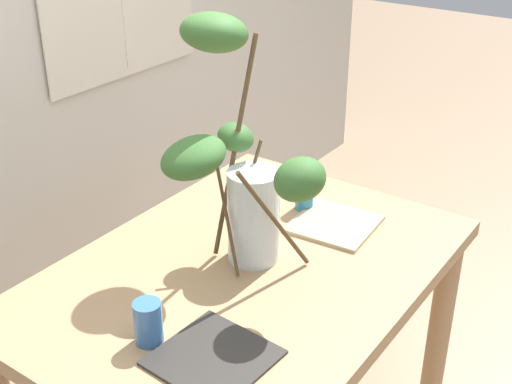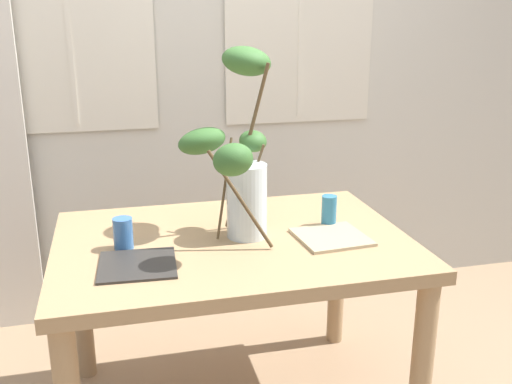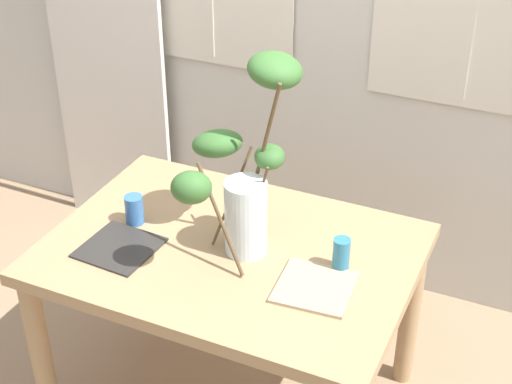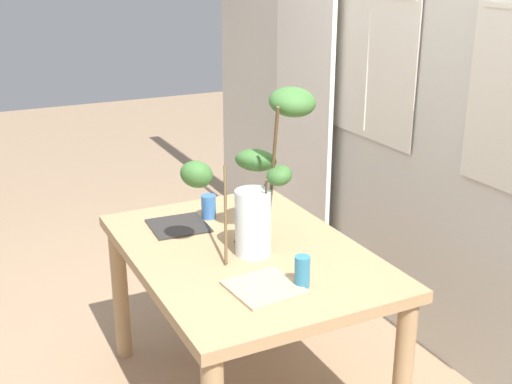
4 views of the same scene
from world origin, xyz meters
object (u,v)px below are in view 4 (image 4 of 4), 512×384
drinking_glass_blue_left (209,207)px  drinking_glass_blue_right (302,271)px  plate_square_left (178,226)px  vase_with_branches (257,181)px  dining_table (245,272)px  plate_square_right (264,288)px

drinking_glass_blue_left → drinking_glass_blue_right: (0.81, 0.05, 0.00)m
drinking_glass_blue_left → plate_square_left: bearing=-77.1°
drinking_glass_blue_right → vase_with_branches: bearing=-179.0°
vase_with_branches → drinking_glass_blue_left: (-0.43, -0.04, -0.25)m
vase_with_branches → drinking_glass_blue_right: vase_with_branches is taller
dining_table → drinking_glass_blue_left: size_ratio=11.51×
drinking_glass_blue_right → plate_square_right: (-0.04, -0.14, -0.06)m
plate_square_right → vase_with_branches: bearing=157.9°
dining_table → plate_square_right: (0.36, -0.09, 0.12)m
vase_with_branches → drinking_glass_blue_right: bearing=1.0°
dining_table → plate_square_left: size_ratio=5.15×
drinking_glass_blue_left → plate_square_right: (0.77, -0.09, -0.05)m
drinking_glass_blue_left → drinking_glass_blue_right: bearing=3.4°
vase_with_branches → drinking_glass_blue_left: bearing=-174.5°
dining_table → drinking_glass_blue_left: (-0.40, -0.00, 0.17)m
drinking_glass_blue_left → plate_square_left: 0.18m
drinking_glass_blue_right → plate_square_right: bearing=-106.3°
dining_table → plate_square_left: plate_square_left is taller
plate_square_right → drinking_glass_blue_left: bearing=173.1°
dining_table → plate_square_right: bearing=-14.3°
vase_with_branches → drinking_glass_blue_right: size_ratio=5.83×
drinking_glass_blue_left → plate_square_left: size_ratio=0.45×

